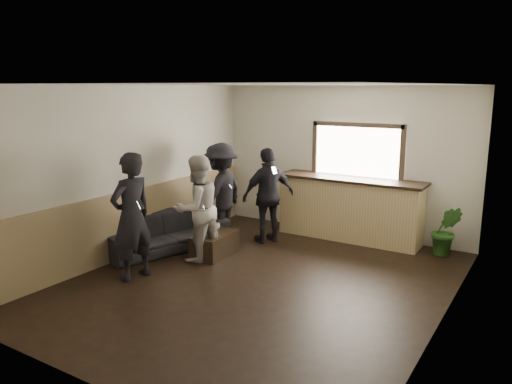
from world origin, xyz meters
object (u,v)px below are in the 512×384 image
Objects in this scene: cup_a at (216,226)px; person_b at (197,208)px; person_c at (221,192)px; person_a at (131,216)px; bar_counter at (350,205)px; potted_plant at (446,231)px; coffee_table at (215,244)px; cup_b at (214,235)px; person_d at (268,196)px; sofa at (166,232)px.

cup_a is 0.69m from person_b.
person_c is (-0.30, 1.07, 0.04)m from person_b.
bar_counter is at bearing 156.51° from person_a.
potted_plant is at bearing 28.12° from cup_a.
bar_counter reaches higher than person_c.
bar_counter reaches higher than potted_plant.
potted_plant is at bearing 141.57° from person_b.
coffee_table is 6.34× the size of cup_a.
coffee_table is (-1.56, -2.08, -0.45)m from bar_counter.
coffee_table is 3.86m from potted_plant.
coffee_table is 0.33m from cup_b.
person_d is (0.48, 1.43, -0.00)m from person_b.
person_a is at bearing 1.41° from person_b.
cup_a is at bearing -132.09° from bar_counter.
sofa is 1.15× the size of person_a.
person_d is at bearing 60.62° from cup_a.
potted_plant is at bearing 139.02° from person_a.
potted_plant is 0.46× the size of person_a.
sofa is 1.47m from person_a.
sofa is 0.88m from cup_a.
person_b is (-1.66, -2.40, 0.22)m from bar_counter.
person_d reaches higher than cup_a.
cup_b reaches higher than coffee_table.
person_a is at bearing -119.18° from bar_counter.
coffee_table is 1.00× the size of potted_plant.
person_c is (-0.54, 0.94, 0.47)m from cup_b.
coffee_table is 1.67m from person_a.
person_b is 1.11m from person_c.
person_d reaches higher than cup_b.
coffee_table is 0.49× the size of person_d.
person_b is at bearing -145.16° from potted_plant.
potted_plant is (1.72, -0.05, -0.21)m from bar_counter.
bar_counter is at bearing 57.97° from cup_b.
person_d is (-1.18, -0.96, 0.22)m from bar_counter.
bar_counter is 1.44× the size of person_a.
bar_counter is 2.38m from person_c.
person_c is at bearing -8.94° from sofa.
bar_counter reaches higher than person_d.
sofa is 0.97m from person_b.
person_d is at bearing 71.25° from coffee_table.
sofa is at bearing -167.84° from coffee_table.
person_c is at bearing -145.87° from bar_counter.
sofa is 2.53× the size of potted_plant.
cup_a is 0.16× the size of potted_plant.
cup_b is (-1.42, -2.27, -0.21)m from bar_counter.
coffee_table is 0.49× the size of person_b.
sofa is 19.62× the size of cup_b.
person_a reaches higher than potted_plant.
person_c is at bearing -174.42° from person_a.
sofa is 4.73m from potted_plant.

